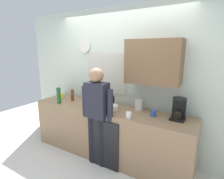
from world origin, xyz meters
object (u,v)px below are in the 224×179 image
Objects in this scene: bottle_amber_beer at (72,95)px; cup_blue_mug at (153,113)px; coffee_maker at (179,109)px; bottle_green_wine at (59,95)px; potted_plant at (101,100)px; bottle_dark_sauce at (113,101)px; mixing_bowl at (111,108)px; cup_yellow_cup at (62,96)px; storage_canister at (139,105)px; cup_white_mug at (129,115)px; person_at_sink at (97,109)px.

bottle_amber_beer reaches higher than cup_blue_mug.
bottle_amber_beer is (-1.98, -0.08, -0.03)m from coffee_maker.
cup_blue_mug is (-0.34, -0.08, -0.10)m from coffee_maker.
potted_plant is at bearing 14.53° from bottle_green_wine.
bottle_dark_sauce is 0.82× the size of mixing_bowl.
bottle_amber_beer is 2.71× the size of cup_yellow_cup.
bottle_green_wine is at bearing -162.78° from storage_canister.
cup_white_mug is 0.45m from mixing_bowl.
person_at_sink is (0.12, -0.29, -0.06)m from potted_plant.
bottle_amber_beer is 0.72m from potted_plant.
storage_canister is at bearing 93.44° from cup_white_mug.
bottle_green_wine reaches higher than cup_yellow_cup.
cup_blue_mug is 0.93m from potted_plant.
potted_plant reaches higher than cup_yellow_cup.
cup_yellow_cup reaches higher than mixing_bowl.
mixing_bowl is 0.29m from person_at_sink.
bottle_amber_beer is at bearing 175.77° from potted_plant.
cup_white_mug is at bearing -18.27° from potted_plant.
coffee_maker is at bearing 1.13° from cup_yellow_cup.
mixing_bowl is at bearing -4.55° from bottle_amber_beer.
coffee_maker is 1.27m from potted_plant.
bottle_green_wine is 1.49m from storage_canister.
cup_white_mug is at bearing -10.99° from bottle_amber_beer.
bottle_amber_beer is 1.35× the size of storage_canister.
coffee_maker reaches higher than cup_white_mug.
bottle_green_wine is 1.75m from cup_blue_mug.
cup_blue_mug is (0.29, 0.26, 0.00)m from cup_white_mug.
storage_canister is (1.65, 0.15, 0.04)m from cup_yellow_cup.
cup_blue_mug is 0.70m from mixing_bowl.
bottle_green_wine is 3.00× the size of cup_blue_mug.
cup_blue_mug is 0.43× the size of potted_plant.
cup_yellow_cup is at bearing 178.90° from cup_blue_mug.
storage_canister is (-0.65, 0.10, -0.06)m from coffee_maker.
bottle_green_wine is 1.36× the size of mixing_bowl.
cup_yellow_cup is 1.27m from mixing_bowl.
coffee_maker is 1.43× the size of bottle_amber_beer.
bottle_green_wine is 1.76× the size of storage_canister.
bottle_green_wine is at bearing 179.99° from cup_white_mug.
bottle_green_wine is 3.53× the size of cup_yellow_cup.
person_at_sink is (-0.51, -0.08, 0.02)m from cup_white_mug.
mixing_bowl is 0.46m from storage_canister.
bottle_green_wine is 0.84m from potted_plant.
coffee_maker is at bearing -2.17° from bottle_dark_sauce.
potted_plant is at bearing -4.62° from cup_yellow_cup.
bottle_green_wine is at bearing -171.59° from cup_blue_mug.
person_at_sink reaches higher than bottle_amber_beer.
bottle_amber_beer is 0.95m from mixing_bowl.
potted_plant is at bearing -129.14° from bottle_dark_sauce.
coffee_maker is 2.30m from cup_yellow_cup.
storage_canister is at bearing 20.68° from potted_plant.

